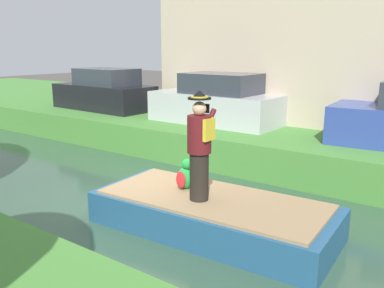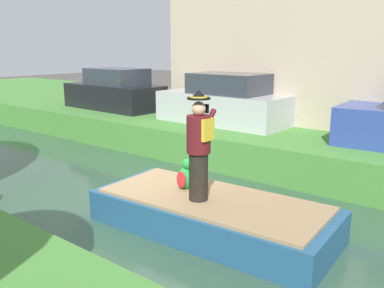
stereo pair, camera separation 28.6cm
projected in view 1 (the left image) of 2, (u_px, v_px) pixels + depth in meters
The scene contains 8 objects.
ground_plane at pixel (133, 211), 8.32m from camera, with size 80.00×80.00×0.00m, color #4C4742.
canal_water at pixel (133, 208), 8.31m from camera, with size 5.68×48.00×0.10m, color #33513D.
grass_bank_far at pixel (283, 130), 14.04m from camera, with size 9.12×48.00×0.99m, color #478438.
boat at pixel (212, 214), 7.13m from camera, with size 2.02×4.29×0.61m.
person_pirate at pixel (200, 146), 6.76m from camera, with size 0.61×0.42×1.85m.
parrot_plush at pixel (186, 176), 7.46m from camera, with size 0.36×0.34×0.57m.
parked_car_silver at pixel (216, 102), 12.41m from camera, with size 1.81×4.05×1.50m.
parked_car_dark at pixel (104, 92), 15.22m from camera, with size 1.86×4.07×1.50m.
Camera 1 is at (-5.60, -5.55, 3.22)m, focal length 38.43 mm.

